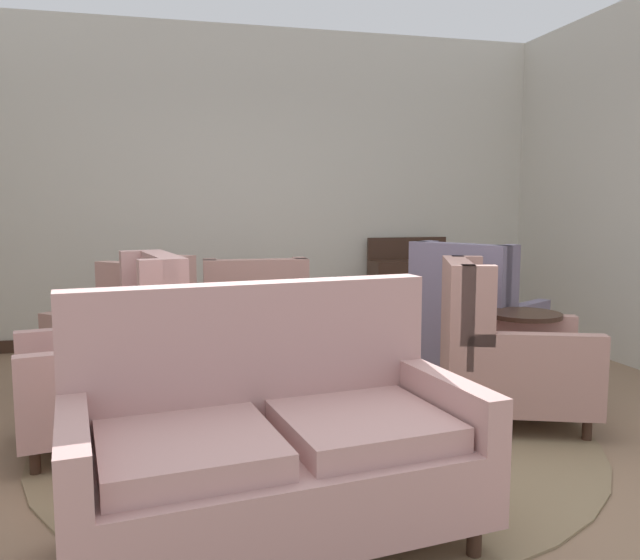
# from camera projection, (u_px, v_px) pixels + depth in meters

# --- Properties ---
(ground) EXTENTS (8.63, 8.63, 0.00)m
(ground) POSITION_uv_depth(u_px,v_px,m) (330.00, 451.00, 3.60)
(ground) COLOR #896B51
(wall_back) EXTENTS (6.19, 0.08, 3.11)m
(wall_back) POSITION_uv_depth(u_px,v_px,m) (251.00, 187.00, 6.39)
(wall_back) COLOR beige
(wall_back) RESTS_ON ground
(baseboard_back) EXTENTS (6.03, 0.03, 0.12)m
(baseboard_back) POSITION_uv_depth(u_px,v_px,m) (254.00, 335.00, 6.51)
(baseboard_back) COLOR #382319
(baseboard_back) RESTS_ON ground
(area_rug) EXTENTS (3.28, 3.28, 0.01)m
(area_rug) POSITION_uv_depth(u_px,v_px,m) (318.00, 432.00, 3.89)
(area_rug) COLOR #847051
(area_rug) RESTS_ON ground
(coffee_table) EXTENTS (0.79, 0.79, 0.50)m
(coffee_table) POSITION_uv_depth(u_px,v_px,m) (318.00, 359.00, 4.11)
(coffee_table) COLOR #382319
(coffee_table) RESTS_ON ground
(porcelain_vase) EXTENTS (0.17, 0.17, 0.36)m
(porcelain_vase) POSITION_uv_depth(u_px,v_px,m) (310.00, 319.00, 4.10)
(porcelain_vase) COLOR #384C93
(porcelain_vase) RESTS_ON coffee_table
(settee) EXTENTS (1.70, 1.02, 1.05)m
(settee) POSITION_uv_depth(u_px,v_px,m) (272.00, 444.00, 2.58)
(settee) COLOR tan
(settee) RESTS_ON ground
(armchair_near_window) EXTENTS (0.87, 0.87, 0.95)m
(armchair_near_window) POSITION_uv_depth(u_px,v_px,m) (254.00, 321.00, 5.35)
(armchair_near_window) COLOR tan
(armchair_near_window) RESTS_ON ground
(armchair_foreground_right) EXTENTS (1.10, 1.01, 1.03)m
(armchair_foreground_right) POSITION_uv_depth(u_px,v_px,m) (501.00, 355.00, 4.04)
(armchair_foreground_right) COLOR tan
(armchair_foreground_right) RESTS_ON ground
(armchair_near_sideboard) EXTENTS (1.01, 0.93, 1.09)m
(armchair_near_sideboard) POSITION_uv_depth(u_px,v_px,m) (116.00, 367.00, 3.69)
(armchair_near_sideboard) COLOR tan
(armchair_near_sideboard) RESTS_ON ground
(armchair_beside_settee) EXTENTS (1.09, 1.10, 1.09)m
(armchair_beside_settee) POSITION_uv_depth(u_px,v_px,m) (472.00, 323.00, 5.00)
(armchair_beside_settee) COLOR slate
(armchair_beside_settee) RESTS_ON ground
(armchair_far_left) EXTENTS (1.13, 1.12, 1.00)m
(armchair_far_left) POSITION_uv_depth(u_px,v_px,m) (130.00, 335.00, 4.69)
(armchair_far_left) COLOR tan
(armchair_far_left) RESTS_ON ground
(side_table) EXTENTS (0.49, 0.49, 0.66)m
(side_table) POSITION_uv_depth(u_px,v_px,m) (523.00, 350.00, 4.34)
(side_table) COLOR #382319
(side_table) RESTS_ON ground
(sideboard) EXTENTS (0.87, 0.36, 1.04)m
(sideboard) POSITION_uv_depth(u_px,v_px,m) (412.00, 293.00, 6.62)
(sideboard) COLOR #382319
(sideboard) RESTS_ON ground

